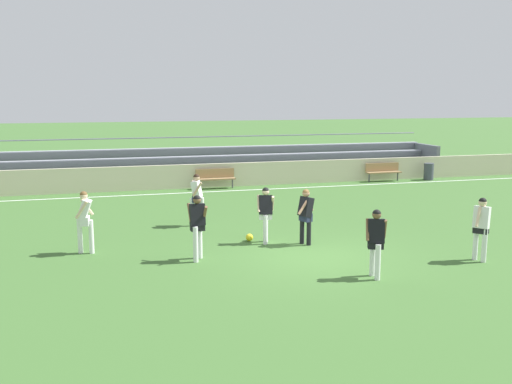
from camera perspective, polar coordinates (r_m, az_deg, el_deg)
ground_plane at (r=15.57m, az=5.65°, el=-6.33°), size 160.00×160.00×0.00m
field_line_sideline at (r=25.85m, az=-3.16°, el=0.09°), size 44.00×0.12×0.01m
sideline_wall at (r=26.99m, az=-3.75°, el=1.66°), size 48.00×0.16×1.10m
bleacher_stand at (r=29.14m, az=-5.77°, el=2.85°), size 25.93×2.82×2.10m
bench_near_wall_gap at (r=29.43m, az=12.40°, el=2.11°), size 1.80×0.40×0.90m
bench_near_bin at (r=26.55m, az=-4.02°, el=1.52°), size 1.80×0.40×0.90m
trash_bin at (r=30.46m, az=16.64°, el=1.94°), size 0.49×0.49×0.85m
player_dark_pressing_high at (r=16.56m, az=4.92°, el=-1.97°), size 0.64×0.50×1.61m
player_dark_challenging at (r=16.67m, az=0.95°, el=-1.80°), size 0.54×0.45×1.63m
player_dark_on_ball at (r=14.99m, az=-5.79°, el=-2.91°), size 0.44×0.63×1.72m
player_white_wide_left at (r=16.23m, az=-16.51°, el=-2.32°), size 0.50×0.51×1.71m
player_dark_dropping_back at (r=13.78m, az=11.72°, el=-4.42°), size 0.59×0.46×1.64m
player_white_overlapping at (r=18.95m, az=-5.86°, el=-0.29°), size 0.47×0.63×1.71m
player_white_trailing_run at (r=15.94m, az=21.29°, el=-2.92°), size 0.62×0.48×1.66m
soccer_ball at (r=17.06m, az=-0.65°, el=-4.49°), size 0.22×0.22×0.22m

